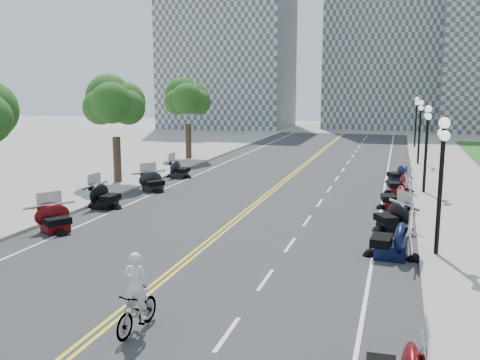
# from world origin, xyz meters

# --- Properties ---
(ground) EXTENTS (160.00, 160.00, 0.00)m
(ground) POSITION_xyz_m (0.00, 0.00, 0.00)
(ground) COLOR gray
(road) EXTENTS (16.00, 90.00, 0.01)m
(road) POSITION_xyz_m (0.00, 10.00, 0.00)
(road) COLOR #333335
(road) RESTS_ON ground
(centerline_yellow_a) EXTENTS (0.12, 90.00, 0.00)m
(centerline_yellow_a) POSITION_xyz_m (-0.12, 10.00, 0.01)
(centerline_yellow_a) COLOR yellow
(centerline_yellow_a) RESTS_ON road
(centerline_yellow_b) EXTENTS (0.12, 90.00, 0.00)m
(centerline_yellow_b) POSITION_xyz_m (0.12, 10.00, 0.01)
(centerline_yellow_b) COLOR yellow
(centerline_yellow_b) RESTS_ON road
(edge_line_north) EXTENTS (0.12, 90.00, 0.00)m
(edge_line_north) POSITION_xyz_m (6.40, 10.00, 0.01)
(edge_line_north) COLOR white
(edge_line_north) RESTS_ON road
(edge_line_south) EXTENTS (0.12, 90.00, 0.00)m
(edge_line_south) POSITION_xyz_m (-6.40, 10.00, 0.01)
(edge_line_south) COLOR white
(edge_line_south) RESTS_ON road
(lane_dash_5) EXTENTS (0.12, 2.00, 0.00)m
(lane_dash_5) POSITION_xyz_m (3.20, -4.00, 0.01)
(lane_dash_5) COLOR white
(lane_dash_5) RESTS_ON road
(lane_dash_6) EXTENTS (0.12, 2.00, 0.00)m
(lane_dash_6) POSITION_xyz_m (3.20, 0.00, 0.01)
(lane_dash_6) COLOR white
(lane_dash_6) RESTS_ON road
(lane_dash_7) EXTENTS (0.12, 2.00, 0.00)m
(lane_dash_7) POSITION_xyz_m (3.20, 4.00, 0.01)
(lane_dash_7) COLOR white
(lane_dash_7) RESTS_ON road
(lane_dash_8) EXTENTS (0.12, 2.00, 0.00)m
(lane_dash_8) POSITION_xyz_m (3.20, 8.00, 0.01)
(lane_dash_8) COLOR white
(lane_dash_8) RESTS_ON road
(lane_dash_9) EXTENTS (0.12, 2.00, 0.00)m
(lane_dash_9) POSITION_xyz_m (3.20, 12.00, 0.01)
(lane_dash_9) COLOR white
(lane_dash_9) RESTS_ON road
(lane_dash_10) EXTENTS (0.12, 2.00, 0.00)m
(lane_dash_10) POSITION_xyz_m (3.20, 16.00, 0.01)
(lane_dash_10) COLOR white
(lane_dash_10) RESTS_ON road
(lane_dash_11) EXTENTS (0.12, 2.00, 0.00)m
(lane_dash_11) POSITION_xyz_m (3.20, 20.00, 0.01)
(lane_dash_11) COLOR white
(lane_dash_11) RESTS_ON road
(lane_dash_12) EXTENTS (0.12, 2.00, 0.00)m
(lane_dash_12) POSITION_xyz_m (3.20, 24.00, 0.01)
(lane_dash_12) COLOR white
(lane_dash_12) RESTS_ON road
(lane_dash_13) EXTENTS (0.12, 2.00, 0.00)m
(lane_dash_13) POSITION_xyz_m (3.20, 28.00, 0.01)
(lane_dash_13) COLOR white
(lane_dash_13) RESTS_ON road
(lane_dash_14) EXTENTS (0.12, 2.00, 0.00)m
(lane_dash_14) POSITION_xyz_m (3.20, 32.00, 0.01)
(lane_dash_14) COLOR white
(lane_dash_14) RESTS_ON road
(lane_dash_15) EXTENTS (0.12, 2.00, 0.00)m
(lane_dash_15) POSITION_xyz_m (3.20, 36.00, 0.01)
(lane_dash_15) COLOR white
(lane_dash_15) RESTS_ON road
(lane_dash_16) EXTENTS (0.12, 2.00, 0.00)m
(lane_dash_16) POSITION_xyz_m (3.20, 40.00, 0.01)
(lane_dash_16) COLOR white
(lane_dash_16) RESTS_ON road
(lane_dash_17) EXTENTS (0.12, 2.00, 0.00)m
(lane_dash_17) POSITION_xyz_m (3.20, 44.00, 0.01)
(lane_dash_17) COLOR white
(lane_dash_17) RESTS_ON road
(lane_dash_18) EXTENTS (0.12, 2.00, 0.00)m
(lane_dash_18) POSITION_xyz_m (3.20, 48.00, 0.01)
(lane_dash_18) COLOR white
(lane_dash_18) RESTS_ON road
(lane_dash_19) EXTENTS (0.12, 2.00, 0.00)m
(lane_dash_19) POSITION_xyz_m (3.20, 52.00, 0.01)
(lane_dash_19) COLOR white
(lane_dash_19) RESTS_ON road
(sidewalk_north) EXTENTS (5.00, 90.00, 0.15)m
(sidewalk_north) POSITION_xyz_m (10.50, 10.00, 0.07)
(sidewalk_north) COLOR #9E9991
(sidewalk_north) RESTS_ON ground
(sidewalk_south) EXTENTS (5.00, 90.00, 0.15)m
(sidewalk_south) POSITION_xyz_m (-10.50, 10.00, 0.07)
(sidewalk_south) COLOR #9E9991
(sidewalk_south) RESTS_ON ground
(distant_block_a) EXTENTS (18.00, 14.00, 26.00)m
(distant_block_a) POSITION_xyz_m (-18.00, 62.00, 13.00)
(distant_block_a) COLOR gray
(distant_block_a) RESTS_ON ground
(distant_block_b) EXTENTS (16.00, 12.00, 30.00)m
(distant_block_b) POSITION_xyz_m (4.00, 68.00, 15.00)
(distant_block_b) COLOR gray
(distant_block_b) RESTS_ON ground
(street_lamp_2) EXTENTS (0.50, 1.20, 4.90)m
(street_lamp_2) POSITION_xyz_m (8.60, 4.00, 2.60)
(street_lamp_2) COLOR black
(street_lamp_2) RESTS_ON sidewalk_north
(street_lamp_3) EXTENTS (0.50, 1.20, 4.90)m
(street_lamp_3) POSITION_xyz_m (8.60, 16.00, 2.60)
(street_lamp_3) COLOR black
(street_lamp_3) RESTS_ON sidewalk_north
(street_lamp_4) EXTENTS (0.50, 1.20, 4.90)m
(street_lamp_4) POSITION_xyz_m (8.60, 28.00, 2.60)
(street_lamp_4) COLOR black
(street_lamp_4) RESTS_ON sidewalk_north
(street_lamp_5) EXTENTS (0.50, 1.20, 4.90)m
(street_lamp_5) POSITION_xyz_m (8.60, 40.00, 2.60)
(street_lamp_5) COLOR black
(street_lamp_5) RESTS_ON sidewalk_north
(tree_3) EXTENTS (4.80, 4.80, 9.20)m
(tree_3) POSITION_xyz_m (-10.00, 14.00, 4.75)
(tree_3) COLOR #235619
(tree_3) RESTS_ON sidewalk_south
(tree_4) EXTENTS (4.80, 4.80, 9.20)m
(tree_4) POSITION_xyz_m (-10.00, 26.00, 4.75)
(tree_4) COLOR #235619
(tree_4) RESTS_ON sidewalk_south
(motorcycle_n_6) EXTENTS (2.39, 2.39, 1.55)m
(motorcycle_n_6) POSITION_xyz_m (7.02, 3.48, 0.77)
(motorcycle_n_6) COLOR black
(motorcycle_n_6) RESTS_ON road
(motorcycle_n_7) EXTENTS (2.74, 2.74, 1.39)m
(motorcycle_n_7) POSITION_xyz_m (7.00, 7.39, 0.69)
(motorcycle_n_7) COLOR black
(motorcycle_n_7) RESTS_ON road
(motorcycle_n_8) EXTENTS (2.32, 2.32, 1.43)m
(motorcycle_n_8) POSITION_xyz_m (7.05, 11.63, 0.72)
(motorcycle_n_8) COLOR #590A0C
(motorcycle_n_8) RESTS_ON road
(motorcycle_n_9) EXTENTS (2.26, 2.26, 1.36)m
(motorcycle_n_9) POSITION_xyz_m (7.23, 15.80, 0.68)
(motorcycle_n_9) COLOR #590A0C
(motorcycle_n_9) RESTS_ON road
(motorcycle_n_10) EXTENTS (2.43, 2.43, 1.30)m
(motorcycle_n_10) POSITION_xyz_m (7.16, 19.56, 0.65)
(motorcycle_n_10) COLOR black
(motorcycle_n_10) RESTS_ON road
(motorcycle_s_6) EXTENTS (2.69, 2.69, 1.36)m
(motorcycle_s_6) POSITION_xyz_m (-6.80, 2.98, 0.68)
(motorcycle_s_6) COLOR #590A0C
(motorcycle_s_6) RESTS_ON road
(motorcycle_s_7) EXTENTS (2.10, 2.10, 1.43)m
(motorcycle_s_7) POSITION_xyz_m (-7.16, 7.61, 0.72)
(motorcycle_s_7) COLOR black
(motorcycle_s_7) RESTS_ON road
(motorcycle_s_8) EXTENTS (2.66, 2.66, 1.33)m
(motorcycle_s_8) POSITION_xyz_m (-6.78, 12.40, 0.67)
(motorcycle_s_8) COLOR black
(motorcycle_s_8) RESTS_ON road
(motorcycle_s_9) EXTENTS (1.94, 1.94, 1.35)m
(motorcycle_s_9) POSITION_xyz_m (-7.14, 17.25, 0.67)
(motorcycle_s_9) COLOR black
(motorcycle_s_9) RESTS_ON road
(bicycle) EXTENTS (0.68, 1.89, 1.11)m
(bicycle) POSITION_xyz_m (0.96, -4.50, 0.56)
(bicycle) COLOR #A51414
(bicycle) RESTS_ON road
(cyclist_rider) EXTENTS (0.64, 0.42, 1.76)m
(cyclist_rider) POSITION_xyz_m (0.96, -4.50, 1.99)
(cyclist_rider) COLOR white
(cyclist_rider) RESTS_ON bicycle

